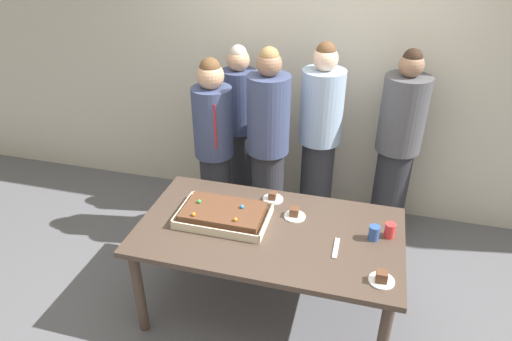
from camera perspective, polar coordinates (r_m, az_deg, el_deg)
name	(u,v)px	position (r m, az deg, el deg)	size (l,w,h in m)	color
ground_plane	(268,308)	(3.56, 1.47, -16.86)	(12.00, 12.00, 0.00)	#5B5B60
interior_back_panel	(313,53)	(4.16, 7.21, 14.42)	(8.00, 0.12, 3.00)	beige
party_table	(269,239)	(3.12, 1.63, -8.55)	(1.76, 0.98, 0.74)	#47382D
sheet_cake	(224,214)	(3.14, -4.09, -5.50)	(0.62, 0.40, 0.11)	beige
plated_slice_near_left	(382,278)	(2.77, 15.48, -12.92)	(0.15, 0.15, 0.07)	white
plated_slice_near_right	(295,214)	(3.18, 4.86, -5.45)	(0.15, 0.15, 0.07)	white
plated_slice_far_left	(273,198)	(3.35, 2.11, -3.43)	(0.15, 0.15, 0.07)	white
drink_cup_nearest	(390,230)	(3.10, 16.44, -7.20)	(0.07, 0.07, 0.10)	red
drink_cup_middle	(374,233)	(3.05, 14.58, -7.57)	(0.07, 0.07, 0.10)	#2D5199
cake_server_utensil	(336,248)	(2.95, 10.00, -9.56)	(0.03, 0.20, 0.01)	silver
person_serving_front	(397,146)	(4.00, 17.32, 2.90)	(0.37, 0.37, 1.69)	#28282D
person_green_shirt_behind	(240,130)	(4.16, -2.07, 5.12)	(0.30, 0.30, 1.63)	#28282D
person_striped_tie_right	(319,142)	(3.86, 7.93, 3.58)	(0.35, 0.35, 1.74)	#28282D
person_far_right_suit	(214,150)	(3.81, -5.26, 2.64)	(0.32, 0.32, 1.63)	#28282D
person_left_edge_reaching	(268,150)	(3.67, 1.50, 2.52)	(0.33, 0.33, 1.74)	#28282D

